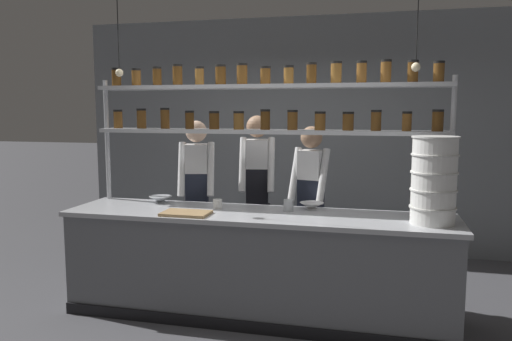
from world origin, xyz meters
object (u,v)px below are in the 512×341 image
prep_bowl_center_front (312,206)px  serving_cup_by_board (289,205)px  prep_bowl_near_left (161,199)px  container_stack (434,180)px  chef_center (257,187)px  serving_cup_front (218,204)px  chef_right (311,199)px  spice_shelf_unit (266,110)px  chef_left (197,192)px  cutting_board (186,213)px

prep_bowl_center_front → serving_cup_by_board: serving_cup_by_board is taller
prep_bowl_near_left → container_stack: bearing=-7.4°
chef_center → serving_cup_front: bearing=-114.9°
container_stack → chef_right: bearing=145.6°
chef_center → chef_right: (0.57, -0.17, -0.07)m
chef_right → serving_cup_by_board: (-0.13, -0.52, 0.02)m
chef_right → prep_bowl_center_front: (0.06, -0.37, 0.00)m
prep_bowl_near_left → serving_cup_front: serving_cup_front is taller
spice_shelf_unit → container_stack: bearing=-15.6°
prep_bowl_center_front → serving_cup_by_board: size_ratio=2.12×
chef_left → chef_right: 1.15m
prep_bowl_near_left → serving_cup_front: (0.62, -0.15, 0.01)m
chef_center → container_stack: bearing=-38.6°
spice_shelf_unit → container_stack: size_ratio=4.75×
spice_shelf_unit → cutting_board: size_ratio=8.12×
serving_cup_front → serving_cup_by_board: bearing=2.8°
chef_right → serving_cup_front: (-0.77, -0.55, 0.02)m
chef_right → prep_bowl_center_front: size_ratio=7.57×
container_stack → prep_bowl_near_left: container_stack is taller
spice_shelf_unit → chef_center: bearing=112.0°
spice_shelf_unit → prep_bowl_near_left: spice_shelf_unit is taller
chef_left → chef_right: chef_left is taller
chef_left → container_stack: bearing=-31.6°
chef_center → container_stack: (1.62, -0.89, 0.25)m
chef_center → serving_cup_by_board: size_ratio=17.03×
prep_bowl_center_front → cutting_board: bearing=-154.1°
chef_left → cutting_board: (0.20, -0.80, -0.05)m
chef_center → chef_right: bearing=-26.6°
chef_right → prep_bowl_center_front: chef_right is taller
chef_left → chef_center: 0.62m
spice_shelf_unit → prep_bowl_center_front: size_ratio=14.94×
chef_left → serving_cup_front: size_ratio=20.31×
container_stack → prep_bowl_center_front: 1.09m
spice_shelf_unit → chef_left: (-0.77, 0.26, -0.82)m
serving_cup_front → chef_right: bearing=35.5°
chef_right → container_stack: bearing=-20.1°
chef_right → container_stack: 1.31m
spice_shelf_unit → serving_cup_front: bearing=-149.8°
serving_cup_by_board → chef_right: bearing=76.4°
chef_right → prep_bowl_near_left: size_ratio=7.41×
prep_bowl_near_left → chef_center: bearing=35.1°
spice_shelf_unit → container_stack: 1.57m
spice_shelf_unit → chef_center: (-0.20, 0.49, -0.78)m
chef_center → chef_right: 0.60m
chef_left → prep_bowl_near_left: size_ratio=7.64×
prep_bowl_near_left → prep_bowl_center_front: size_ratio=1.02×
cutting_board → chef_center: bearing=70.3°
chef_left → serving_cup_front: chef_left is taller
prep_bowl_near_left → chef_left: bearing=53.9°
chef_left → container_stack: 2.31m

